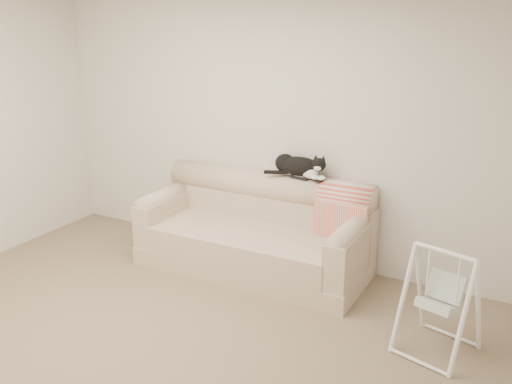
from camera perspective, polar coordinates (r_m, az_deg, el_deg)
ground_plane at (r=4.50m, az=-10.26°, el=-15.04°), size 5.00×5.00×0.00m
room_shell at (r=3.90m, az=-11.48°, el=4.22°), size 5.04×4.04×2.60m
sofa at (r=5.53m, az=0.01°, el=-4.15°), size 2.20×0.93×0.90m
remote_a at (r=5.39m, az=4.39°, el=1.48°), size 0.19×0.07×0.03m
remote_b at (r=5.33m, az=6.02°, el=1.24°), size 0.17×0.13×0.02m
tuxedo_cat at (r=5.39m, az=4.31°, el=2.61°), size 0.61×0.26×0.24m
throw_blanket at (r=5.29m, az=9.06°, el=-1.11°), size 0.50×0.38×0.58m
baby_swing at (r=4.41m, az=17.97°, el=-10.32°), size 0.62×0.64×0.82m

